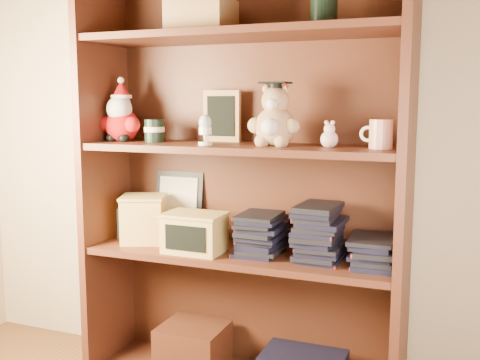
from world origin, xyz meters
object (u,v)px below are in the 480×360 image
object	(u,v)px
bookcase	(244,189)
grad_teddy_bear	(275,121)
teacher_mug	(380,134)
treats_box	(143,218)

from	to	relation	value
bookcase	grad_teddy_bear	distance (m)	0.30
teacher_mug	treats_box	size ratio (longest dim) A/B	0.49
bookcase	teacher_mug	size ratio (longest dim) A/B	14.64
grad_teddy_bear	bookcase	bearing A→B (deg)	157.10
bookcase	grad_teddy_bear	world-z (taller)	bookcase
bookcase	treats_box	distance (m)	0.44
teacher_mug	treats_box	world-z (taller)	teacher_mug
treats_box	teacher_mug	bearing A→B (deg)	0.05
grad_teddy_bear	treats_box	world-z (taller)	grad_teddy_bear
teacher_mug	grad_teddy_bear	bearing A→B (deg)	-178.90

